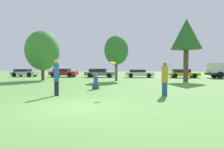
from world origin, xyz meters
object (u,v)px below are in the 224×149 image
Objects in this scene: parked_car_grey at (100,73)px; parked_car_yellow at (183,73)px; person_thrower at (56,77)px; parked_car_silver at (24,73)px; parked_car_red at (63,73)px; frisbee at (113,63)px; tree_2 at (186,35)px; bystander_sitting at (96,83)px; parked_car_white at (139,73)px; tree_0 at (43,51)px; person_catcher at (165,79)px; tree_1 at (116,50)px.

parked_car_yellow is (12.00, 0.15, -0.03)m from parked_car_grey.
person_thrower is at bearing -119.62° from parked_car_yellow.
parked_car_silver is 0.99× the size of parked_car_red.
parked_car_yellow is at bearing 68.21° from frisbee.
bystander_sitting is at bearing -132.90° from tree_2.
parked_car_white is at bearing 79.42° from bystander_sitting.
bystander_sitting is 21.66m from parked_car_silver.
parked_car_silver reaches higher than parked_car_white.
parked_car_grey is at bearing 87.33° from person_thrower.
parked_car_silver is at bearing 133.37° from tree_0.
tree_2 is (15.96, 0.58, 1.53)m from tree_0.
parked_car_grey is (-1.55, 18.73, -0.35)m from person_thrower.
parked_car_silver is (-19.54, 17.98, -0.25)m from person_catcher.
bystander_sitting is 0.22× the size of tree_1.
tree_1 reaches higher than parked_car_white.
tree_2 is (9.28, 11.77, 3.93)m from person_thrower.
parked_car_yellow is at bearing 0.05° from parked_car_grey.
parked_car_white is (4.33, 18.95, -0.40)m from person_thrower.
parked_car_white is at bearing 1.50° from parked_car_red.
frisbee is 0.07× the size of parked_car_white.
person_thrower reaches higher than bystander_sitting.
person_catcher is 18.26m from parked_car_white.
tree_2 is 1.45× the size of parked_car_grey.
person_catcher is 0.36× the size of tree_1.
parked_car_red reaches higher than parked_car_silver.
frisbee is at bearing 2.02° from person_catcher.
tree_1 is 17.43m from parked_car_silver.
tree_1 reaches higher than person_thrower.
person_catcher is at bearing -105.22° from parked_car_yellow.
frisbee reaches higher than parked_car_silver.
tree_2 is at bearing -115.19° from person_catcher.
person_catcher reaches higher than bystander_sitting.
tree_0 is at bearing -124.87° from parked_car_grey.
frisbee is at bearing -112.45° from parked_car_yellow.
person_thrower is at bearing 0.00° from person_catcher.
parked_car_white is at bearing 0.06° from parked_car_silver.
tree_1 is 8.33m from parked_car_white.
tree_0 reaches higher than parked_car_grey.
tree_2 is at bearing -100.02° from parked_car_yellow.
person_thrower is 15.49m from tree_2.
frisbee is at bearing -118.61° from tree_2.
bystander_sitting is at bearing -46.10° from parked_car_silver.
parked_car_silver reaches higher than bystander_sitting.
person_catcher is 0.43× the size of parked_car_yellow.
frisbee reaches higher than parked_car_yellow.
person_thrower is at bearing -113.04° from bystander_sitting.
frisbee is 0.06× the size of tree_1.
tree_1 is 11.68m from parked_car_yellow.
parked_car_silver is 12.25m from parked_car_grey.
bystander_sitting is 0.24× the size of parked_car_grey.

